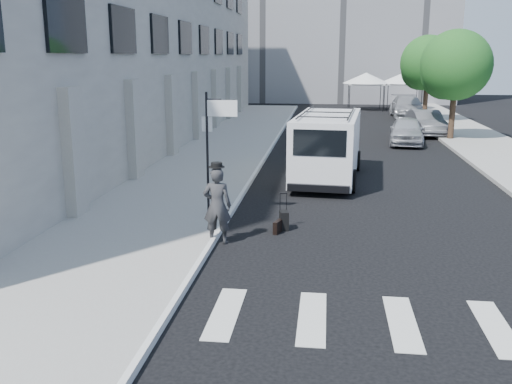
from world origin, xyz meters
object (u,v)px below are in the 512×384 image
(suitcase, at_px, (284,220))
(parked_car_a, at_px, (407,131))
(businessman, at_px, (217,206))
(parked_car_c, at_px, (407,107))
(parked_car_b, at_px, (426,123))
(cargo_van, at_px, (328,146))
(briefcase, at_px, (278,227))

(suitcase, bearing_deg, parked_car_a, 59.09)
(businessman, bearing_deg, parked_car_c, -106.93)
(parked_car_b, distance_m, parked_car_c, 9.85)
(businessman, bearing_deg, suitcase, -140.61)
(suitcase, relative_size, cargo_van, 0.15)
(businessman, bearing_deg, parked_car_b, -113.10)
(businessman, relative_size, briefcase, 4.45)
(suitcase, xyz_separation_m, parked_car_c, (7.12, 29.82, 0.56))
(cargo_van, bearing_deg, parked_car_a, 70.92)
(suitcase, distance_m, parked_car_b, 21.15)
(businessman, distance_m, parked_car_b, 22.97)
(briefcase, bearing_deg, parked_car_a, 87.87)
(suitcase, height_order, parked_car_a, parked_car_a)
(cargo_van, bearing_deg, parked_car_b, 71.21)
(briefcase, distance_m, suitcase, 0.36)
(businessman, bearing_deg, cargo_van, -109.71)
(cargo_van, bearing_deg, businessman, -103.37)
(parked_car_c, bearing_deg, parked_car_b, -90.79)
(parked_car_a, relative_size, parked_car_b, 0.96)
(parked_car_a, distance_m, parked_car_b, 4.12)
(parked_car_a, bearing_deg, businessman, -105.17)
(briefcase, distance_m, parked_car_c, 31.01)
(businessman, xyz_separation_m, parked_car_c, (8.70, 31.18, -0.16))
(businessman, relative_size, cargo_van, 0.29)
(businessman, relative_size, parked_car_c, 0.35)
(suitcase, relative_size, parked_car_c, 0.18)
(cargo_van, distance_m, parked_car_c, 23.76)
(parked_car_b, bearing_deg, cargo_van, -119.31)
(suitcase, xyz_separation_m, parked_car_a, (5.32, 16.19, 0.46))
(cargo_van, distance_m, parked_car_b, 14.37)
(businessman, distance_m, briefcase, 1.95)
(parked_car_a, xyz_separation_m, parked_car_c, (1.80, 13.64, 0.09))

